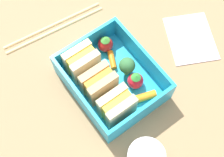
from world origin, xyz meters
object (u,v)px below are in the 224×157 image
object	(u,v)px
carrot_stick_left	(143,97)
strawberry_far_left	(105,44)
broccoli_floret	(127,66)
carrot_stick_far_left	(112,60)
sandwich_center_left	(99,84)
sandwich_center	(82,62)
strawberry_left	(135,80)
chopstick_pair	(54,27)
folded_napkin	(191,38)
sandwich_left	(117,106)

from	to	relation	value
carrot_stick_left	strawberry_far_left	size ratio (longest dim) A/B	1.37
carrot_stick_left	strawberry_far_left	distance (cm)	12.66
broccoli_floret	carrot_stick_far_left	xyz separation A→B (cm)	(3.59, 0.84, -2.07)
strawberry_far_left	sandwich_center_left	bearing A→B (deg)	136.92
sandwich_center	carrot_stick_left	bearing A→B (deg)	-154.54
carrot_stick_left	strawberry_left	world-z (taller)	strawberry_left
chopstick_pair	folded_napkin	bearing A→B (deg)	-131.66
carrot_stick_far_left	folded_napkin	world-z (taller)	carrot_stick_far_left
strawberry_left	strawberry_far_left	distance (cm)	9.45
broccoli_floret	chopstick_pair	xyz separation A→B (cm)	(17.50, 5.51, -3.49)
strawberry_left	broccoli_floret	xyz separation A→B (cm)	(2.77, -0.24, 1.03)
carrot_stick_far_left	broccoli_floret	bearing A→B (deg)	-166.90
carrot_stick_left	broccoli_floret	distance (cm)	6.29
sandwich_left	chopstick_pair	size ratio (longest dim) A/B	0.28
sandwich_center	strawberry_left	distance (cm)	10.24
carrot_stick_far_left	chopstick_pair	xyz separation A→B (cm)	(13.92, 4.67, -1.42)
carrot_stick_far_left	strawberry_far_left	world-z (taller)	strawberry_far_left
sandwich_center_left	carrot_stick_far_left	distance (cm)	6.92
carrot_stick_left	sandwich_center_left	bearing A→B (deg)	41.68
folded_napkin	strawberry_left	bearing A→B (deg)	95.60
sandwich_left	broccoli_floret	size ratio (longest dim) A/B	1.42
carrot_stick_left	strawberry_left	distance (cm)	3.34
sandwich_center_left	sandwich_left	bearing A→B (deg)	180.00
broccoli_floret	chopstick_pair	bearing A→B (deg)	17.47
strawberry_left	chopstick_pair	xyz separation A→B (cm)	(20.27, 5.27, -2.46)
sandwich_left	sandwich_center_left	world-z (taller)	same
broccoli_floret	strawberry_far_left	size ratio (longest dim) A/B	1.20
carrot_stick_far_left	folded_napkin	bearing A→B (deg)	-106.36
strawberry_far_left	folded_napkin	size ratio (longest dim) A/B	0.31
sandwich_center_left	carrot_stick_left	xyz separation A→B (cm)	(-6.04, -5.38, -2.33)
strawberry_far_left	sandwich_center	bearing A→B (deg)	102.08
broccoli_floret	chopstick_pair	size ratio (longest dim) A/B	0.20
chopstick_pair	sandwich_left	bearing A→B (deg)	178.04
sandwich_center_left	carrot_stick_left	world-z (taller)	sandwich_center_left
sandwich_left	strawberry_left	distance (cm)	6.65
strawberry_left	carrot_stick_far_left	bearing A→B (deg)	5.36
carrot_stick_left	carrot_stick_far_left	distance (cm)	9.51
sandwich_center_left	strawberry_left	world-z (taller)	sandwich_center_left
sandwich_center_left	strawberry_far_left	bearing A→B (deg)	-43.08
sandwich_center_left	carrot_stick_far_left	world-z (taller)	sandwich_center_left
sandwich_left	sandwich_center	distance (cm)	10.51
strawberry_left	chopstick_pair	size ratio (longest dim) A/B	0.16
carrot_stick_far_left	strawberry_far_left	size ratio (longest dim) A/B	1.02
sandwich_center_left	carrot_stick_left	size ratio (longest dim) A/B	1.25
strawberry_far_left	chopstick_pair	distance (cm)	12.32
sandwich_center_left	broccoli_floret	distance (cm)	6.30
sandwich_left	carrot_stick_left	xyz separation A→B (cm)	(-0.78, -5.38, -2.33)
sandwich_left	carrot_stick_left	distance (cm)	5.91
strawberry_left	strawberry_far_left	size ratio (longest dim) A/B	1.00
sandwich_center	chopstick_pair	bearing A→B (deg)	-3.66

